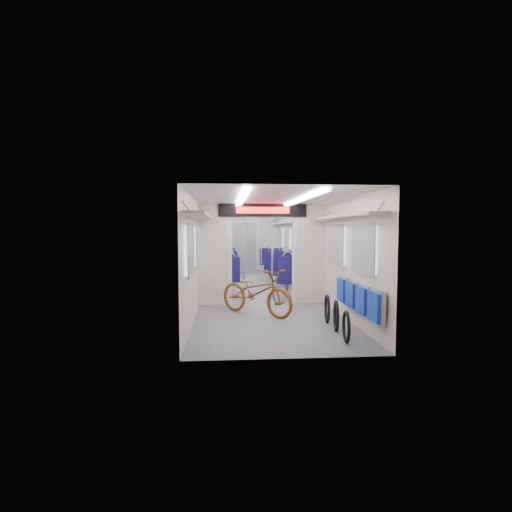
# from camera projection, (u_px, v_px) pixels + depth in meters

# --- Properties ---
(carriage) EXTENTS (12.00, 12.02, 2.31)m
(carriage) POSITION_uv_depth(u_px,v_px,m) (256.00, 237.00, 10.91)
(carriage) COLOR #515456
(carriage) RESTS_ON ground
(bicycle) EXTENTS (1.71, 1.68, 0.93)m
(bicycle) POSITION_uv_depth(u_px,v_px,m) (256.00, 292.00, 8.00)
(bicycle) COLOR brown
(bicycle) RESTS_ON ground
(flip_bench) EXTENTS (0.12, 2.10, 0.51)m
(flip_bench) POSITION_uv_depth(u_px,v_px,m) (358.00, 297.00, 6.67)
(flip_bench) COLOR gray
(flip_bench) RESTS_ON carriage
(bike_hoop_a) EXTENTS (0.11, 0.50, 0.49)m
(bike_hoop_a) POSITION_uv_depth(u_px,v_px,m) (346.00, 328.00, 6.03)
(bike_hoop_a) COLOR black
(bike_hoop_a) RESTS_ON ground
(bike_hoop_b) EXTENTS (0.14, 0.54, 0.54)m
(bike_hoop_b) POSITION_uv_depth(u_px,v_px,m) (336.00, 317.00, 6.70)
(bike_hoop_b) COLOR black
(bike_hoop_b) RESTS_ON ground
(bike_hoop_c) EXTENTS (0.12, 0.53, 0.53)m
(bike_hoop_c) POSITION_uv_depth(u_px,v_px,m) (327.00, 310.00, 7.32)
(bike_hoop_c) COLOR black
(bike_hoop_c) RESTS_ON ground
(seat_bay_near_left) EXTENTS (0.93, 2.17, 1.13)m
(seat_bay_near_left) POSITION_uv_depth(u_px,v_px,m) (222.00, 270.00, 11.30)
(seat_bay_near_left) COLOR #130E3E
(seat_bay_near_left) RESTS_ON ground
(seat_bay_near_right) EXTENTS (0.96, 2.32, 1.18)m
(seat_bay_near_right) POSITION_uv_depth(u_px,v_px,m) (290.00, 271.00, 11.09)
(seat_bay_near_right) COLOR #130E3E
(seat_bay_near_right) RESTS_ON ground
(seat_bay_far_left) EXTENTS (0.91, 2.08, 1.10)m
(seat_bay_far_left) POSITION_uv_depth(u_px,v_px,m) (223.00, 261.00, 14.70)
(seat_bay_far_left) COLOR #130E3E
(seat_bay_far_left) RESTS_ON ground
(seat_bay_far_right) EXTENTS (0.92, 2.10, 1.11)m
(seat_bay_far_right) POSITION_uv_depth(u_px,v_px,m) (274.00, 262.00, 14.53)
(seat_bay_far_right) COLOR #130E3E
(seat_bay_far_right) RESTS_ON ground
(stanchion_near_left) EXTENTS (0.04, 0.04, 2.30)m
(stanchion_near_left) POSITION_uv_depth(u_px,v_px,m) (244.00, 252.00, 9.96)
(stanchion_near_left) COLOR silver
(stanchion_near_left) RESTS_ON ground
(stanchion_near_right) EXTENTS (0.04, 0.04, 2.30)m
(stanchion_near_right) POSITION_uv_depth(u_px,v_px,m) (272.00, 252.00, 9.89)
(stanchion_near_right) COLOR silver
(stanchion_near_right) RESTS_ON ground
(stanchion_far_left) EXTENTS (0.04, 0.04, 2.30)m
(stanchion_far_left) POSITION_uv_depth(u_px,v_px,m) (243.00, 247.00, 13.25)
(stanchion_far_left) COLOR silver
(stanchion_far_left) RESTS_ON ground
(stanchion_far_right) EXTENTS (0.04, 0.04, 2.30)m
(stanchion_far_right) POSITION_uv_depth(u_px,v_px,m) (261.00, 247.00, 13.18)
(stanchion_far_right) COLOR silver
(stanchion_far_right) RESTS_ON ground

